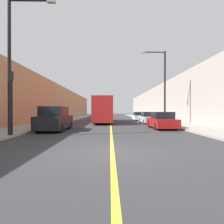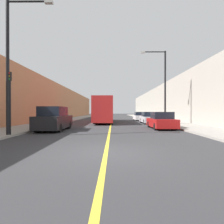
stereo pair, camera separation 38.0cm
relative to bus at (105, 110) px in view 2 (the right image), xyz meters
The scene contains 14 objects.
ground_plane 18.66m from the bus, 87.10° to the right, with size 200.00×200.00×0.00m, color #2D2D30.
sidewalk_left 13.47m from the bus, 121.00° to the left, with size 3.69×72.00×0.14m, color gray.
sidewalk_right 14.52m from the bus, 52.58° to the left, with size 3.69×72.00×0.14m, color gray.
building_row_left 15.76m from the bus, 133.12° to the left, with size 4.00×72.00×6.61m, color #B2724C.
building_row_right 17.11m from the bus, 42.26° to the left, with size 4.00×72.00×6.81m, color gray.
road_center_line 11.63m from the bus, 85.31° to the left, with size 0.16×72.00×0.01m, color gold.
bus is the anchor object (origin of this frame).
parked_suv_left 11.35m from the bus, 109.25° to the right, with size 1.97×4.72×1.98m.
car_right_near 10.93m from the bus, 58.86° to the right, with size 1.89×4.20×1.54m.
car_right_mid 6.48m from the bus, 23.86° to the right, with size 1.75×4.61×1.51m.
car_right_far 7.29m from the bus, 37.22° to the left, with size 1.82×4.31×1.48m.
street_lamp_left 15.63m from the bus, 109.41° to the right, with size 2.93×0.24×8.37m.
street_lamp_right 9.20m from the bus, 36.32° to the right, with size 2.93×0.24×8.39m.
traffic_light 15.32m from the bus, 110.01° to the right, with size 0.16×0.18×3.92m.
Camera 2 is at (0.28, -6.71, 1.62)m, focal length 28.00 mm.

